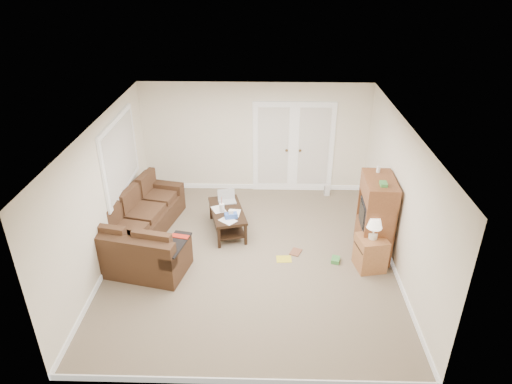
{
  "coord_description": "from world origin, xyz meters",
  "views": [
    {
      "loc": [
        0.27,
        -6.75,
        4.87
      ],
      "look_at": [
        0.08,
        0.46,
        1.1
      ],
      "focal_mm": 32.0,
      "sensor_mm": 36.0,
      "label": 1
    }
  ],
  "objects_px": {
    "sectional_sofa": "(140,232)",
    "side_cabinet": "(371,250)",
    "coffee_table": "(227,219)",
    "tv_armoire": "(375,217)"
  },
  "relations": [
    {
      "from": "tv_armoire",
      "to": "coffee_table",
      "type": "bearing_deg",
      "value": 168.14
    },
    {
      "from": "coffee_table",
      "to": "tv_armoire",
      "type": "bearing_deg",
      "value": -28.28
    },
    {
      "from": "sectional_sofa",
      "to": "side_cabinet",
      "type": "height_order",
      "value": "side_cabinet"
    },
    {
      "from": "sectional_sofa",
      "to": "side_cabinet",
      "type": "distance_m",
      "value": 4.17
    },
    {
      "from": "coffee_table",
      "to": "side_cabinet",
      "type": "distance_m",
      "value": 2.81
    },
    {
      "from": "tv_armoire",
      "to": "side_cabinet",
      "type": "height_order",
      "value": "tv_armoire"
    },
    {
      "from": "tv_armoire",
      "to": "side_cabinet",
      "type": "relative_size",
      "value": 1.62
    },
    {
      "from": "sectional_sofa",
      "to": "coffee_table",
      "type": "height_order",
      "value": "sectional_sofa"
    },
    {
      "from": "sectional_sofa",
      "to": "tv_armoire",
      "type": "xyz_separation_m",
      "value": [
        4.26,
        -0.05,
        0.44
      ]
    },
    {
      "from": "side_cabinet",
      "to": "sectional_sofa",
      "type": "bearing_deg",
      "value": 162.21
    }
  ]
}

